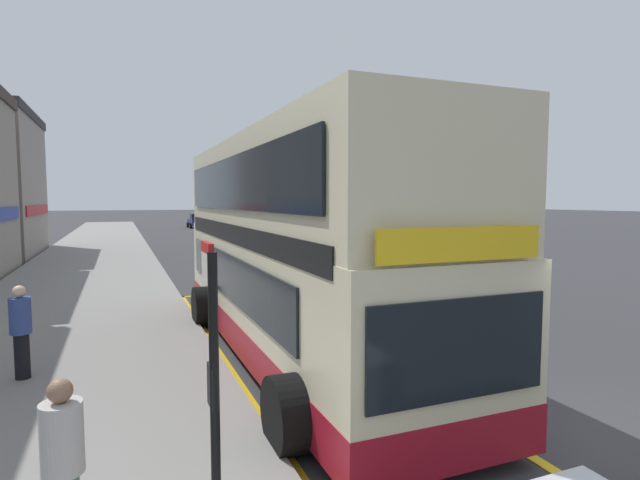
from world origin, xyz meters
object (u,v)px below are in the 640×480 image
pedestrian_further_back (21,328)px  bus_stop_sign (213,360)px  parked_car_navy_far (197,221)px  parked_car_white_behind (214,224)px  pedestrian_waiting_near_sign (63,463)px  double_decker_bus (294,254)px

pedestrian_further_back → bus_stop_sign: bearing=-64.8°
parked_car_navy_far → parked_car_white_behind: bearing=-88.6°
pedestrian_waiting_near_sign → parked_car_white_behind: bearing=78.4°
bus_stop_sign → parked_car_navy_far: bearing=81.9°
bus_stop_sign → pedestrian_further_back: bus_stop_sign is taller
pedestrian_waiting_near_sign → pedestrian_further_back: bearing=102.4°
parked_car_white_behind → pedestrian_further_back: (-10.27, -39.42, 0.21)m
double_decker_bus → pedestrian_waiting_near_sign: size_ratio=6.85×
parked_car_navy_far → pedestrian_further_back: (-9.91, -48.32, 0.21)m
pedestrian_further_back → parked_car_navy_far: bearing=78.4°
parked_car_white_behind → pedestrian_waiting_near_sign: pedestrian_waiting_near_sign is taller
parked_car_white_behind → pedestrian_further_back: bearing=-103.7°
double_decker_bus → bus_stop_sign: 5.65m
parked_car_navy_far → pedestrian_further_back: pedestrian_further_back is taller
bus_stop_sign → pedestrian_waiting_near_sign: bearing=-178.3°
pedestrian_waiting_near_sign → pedestrian_further_back: (-1.11, 5.05, 0.02)m
bus_stop_sign → pedestrian_further_back: (-2.37, 5.02, -0.69)m
double_decker_bus → pedestrian_waiting_near_sign: double_decker_bus is taller
double_decker_bus → pedestrian_waiting_near_sign: (-3.79, -5.07, -1.08)m
parked_car_white_behind → pedestrian_waiting_near_sign: size_ratio=2.68×
pedestrian_waiting_near_sign → pedestrian_further_back: pedestrian_further_back is taller
double_decker_bus → parked_car_navy_far: double_decker_bus is taller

